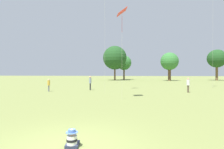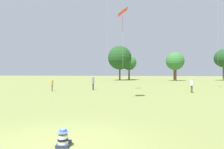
{
  "view_description": "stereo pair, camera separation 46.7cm",
  "coord_description": "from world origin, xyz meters",
  "px_view_note": "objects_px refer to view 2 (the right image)",
  "views": [
    {
      "loc": [
        2.19,
        -4.8,
        2.2
      ],
      "look_at": [
        0.05,
        7.82,
        2.12
      ],
      "focal_mm": 28.0,
      "sensor_mm": 36.0,
      "label": 1
    },
    {
      "loc": [
        2.65,
        -4.71,
        2.2
      ],
      "look_at": [
        0.05,
        7.82,
        2.12
      ],
      "focal_mm": 28.0,
      "sensor_mm": 36.0,
      "label": 2
    }
  ],
  "objects_px": {
    "person_standing_2": "(93,81)",
    "kite_2": "(123,14)",
    "person_standing_0": "(192,84)",
    "person_standing_1": "(52,84)",
    "distant_tree_0": "(224,58)",
    "distant_tree_2": "(129,63)",
    "distant_tree_1": "(175,61)",
    "seated_toddler": "(63,139)",
    "distant_tree_3": "(120,58)"
  },
  "relations": [
    {
      "from": "seated_toddler",
      "to": "person_standing_1",
      "type": "bearing_deg",
      "value": 109.99
    },
    {
      "from": "seated_toddler",
      "to": "person_standing_1",
      "type": "xyz_separation_m",
      "value": [
        -9.07,
        14.63,
        0.69
      ]
    },
    {
      "from": "kite_2",
      "to": "person_standing_0",
      "type": "bearing_deg",
      "value": 163.55
    },
    {
      "from": "distant_tree_0",
      "to": "distant_tree_3",
      "type": "bearing_deg",
      "value": -173.37
    },
    {
      "from": "distant_tree_3",
      "to": "person_standing_2",
      "type": "bearing_deg",
      "value": -86.78
    },
    {
      "from": "person_standing_1",
      "to": "distant_tree_1",
      "type": "relative_size",
      "value": 0.18
    },
    {
      "from": "person_standing_0",
      "to": "distant_tree_1",
      "type": "xyz_separation_m",
      "value": [
        3.03,
        33.76,
        4.79
      ]
    },
    {
      "from": "distant_tree_0",
      "to": "person_standing_0",
      "type": "bearing_deg",
      "value": -115.19
    },
    {
      "from": "person_standing_0",
      "to": "distant_tree_2",
      "type": "bearing_deg",
      "value": -155.8
    },
    {
      "from": "kite_2",
      "to": "distant_tree_1",
      "type": "height_order",
      "value": "distant_tree_1"
    },
    {
      "from": "person_standing_1",
      "to": "distant_tree_2",
      "type": "bearing_deg",
      "value": 117.9
    },
    {
      "from": "person_standing_2",
      "to": "kite_2",
      "type": "height_order",
      "value": "kite_2"
    },
    {
      "from": "person_standing_2",
      "to": "seated_toddler",
      "type": "bearing_deg",
      "value": -87.51
    },
    {
      "from": "person_standing_2",
      "to": "distant_tree_1",
      "type": "height_order",
      "value": "distant_tree_1"
    },
    {
      "from": "distant_tree_3",
      "to": "seated_toddler",
      "type": "bearing_deg",
      "value": -82.7
    },
    {
      "from": "kite_2",
      "to": "distant_tree_3",
      "type": "relative_size",
      "value": 0.69
    },
    {
      "from": "person_standing_2",
      "to": "person_standing_0",
      "type": "bearing_deg",
      "value": -16.59
    },
    {
      "from": "kite_2",
      "to": "distant_tree_1",
      "type": "relative_size",
      "value": 0.9
    },
    {
      "from": "person_standing_2",
      "to": "distant_tree_2",
      "type": "bearing_deg",
      "value": 76.76
    },
    {
      "from": "distant_tree_2",
      "to": "distant_tree_3",
      "type": "height_order",
      "value": "distant_tree_3"
    },
    {
      "from": "distant_tree_1",
      "to": "person_standing_2",
      "type": "bearing_deg",
      "value": -114.45
    },
    {
      "from": "seated_toddler",
      "to": "person_standing_2",
      "type": "height_order",
      "value": "person_standing_2"
    },
    {
      "from": "kite_2",
      "to": "distant_tree_3",
      "type": "height_order",
      "value": "distant_tree_3"
    },
    {
      "from": "kite_2",
      "to": "distant_tree_1",
      "type": "xyz_separation_m",
      "value": [
        9.95,
        40.36,
        -1.39
      ]
    },
    {
      "from": "person_standing_2",
      "to": "distant_tree_0",
      "type": "bearing_deg",
      "value": 38.74
    },
    {
      "from": "person_standing_2",
      "to": "kite_2",
      "type": "bearing_deg",
      "value": -68.56
    },
    {
      "from": "person_standing_0",
      "to": "distant_tree_0",
      "type": "relative_size",
      "value": 0.18
    },
    {
      "from": "person_standing_1",
      "to": "kite_2",
      "type": "relative_size",
      "value": 0.2
    },
    {
      "from": "distant_tree_0",
      "to": "seated_toddler",
      "type": "bearing_deg",
      "value": -114.88
    },
    {
      "from": "distant_tree_2",
      "to": "person_standing_1",
      "type": "bearing_deg",
      "value": -96.64
    },
    {
      "from": "person_standing_0",
      "to": "distant_tree_2",
      "type": "relative_size",
      "value": 0.2
    },
    {
      "from": "distant_tree_2",
      "to": "distant_tree_0",
      "type": "bearing_deg",
      "value": -4.66
    },
    {
      "from": "seated_toddler",
      "to": "distant_tree_0",
      "type": "relative_size",
      "value": 0.06
    },
    {
      "from": "kite_2",
      "to": "seated_toddler",
      "type": "bearing_deg",
      "value": 27.49
    },
    {
      "from": "kite_2",
      "to": "distant_tree_2",
      "type": "relative_size",
      "value": 0.89
    },
    {
      "from": "person_standing_1",
      "to": "distant_tree_0",
      "type": "relative_size",
      "value": 0.16
    },
    {
      "from": "seated_toddler",
      "to": "person_standing_2",
      "type": "relative_size",
      "value": 0.3
    },
    {
      "from": "distant_tree_0",
      "to": "person_standing_2",
      "type": "bearing_deg",
      "value": -128.7
    },
    {
      "from": "distant_tree_2",
      "to": "distant_tree_3",
      "type": "distance_m",
      "value": 6.66
    },
    {
      "from": "person_standing_0",
      "to": "seated_toddler",
      "type": "bearing_deg",
      "value": -15.74
    },
    {
      "from": "person_standing_1",
      "to": "distant_tree_1",
      "type": "bearing_deg",
      "value": 95.84
    },
    {
      "from": "person_standing_0",
      "to": "distant_tree_2",
      "type": "xyz_separation_m",
      "value": [
        -11.47,
        40.55,
        4.96
      ]
    },
    {
      "from": "distant_tree_0",
      "to": "distant_tree_3",
      "type": "xyz_separation_m",
      "value": [
        -31.78,
        -3.7,
        0.44
      ]
    },
    {
      "from": "person_standing_1",
      "to": "distant_tree_0",
      "type": "distance_m",
      "value": 52.94
    },
    {
      "from": "person_standing_0",
      "to": "distant_tree_2",
      "type": "height_order",
      "value": "distant_tree_2"
    },
    {
      "from": "person_standing_0",
      "to": "person_standing_2",
      "type": "xyz_separation_m",
      "value": [
        -11.94,
        0.84,
        0.13
      ]
    },
    {
      "from": "person_standing_2",
      "to": "distant_tree_0",
      "type": "relative_size",
      "value": 0.19
    },
    {
      "from": "person_standing_0",
      "to": "distant_tree_3",
      "type": "xyz_separation_m",
      "value": [
        -13.83,
        34.45,
        6.24
      ]
    },
    {
      "from": "distant_tree_0",
      "to": "distant_tree_1",
      "type": "xyz_separation_m",
      "value": [
        -14.92,
        -4.39,
        -1.01
      ]
    },
    {
      "from": "person_standing_0",
      "to": "distant_tree_0",
      "type": "distance_m",
      "value": 42.56
    }
  ]
}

